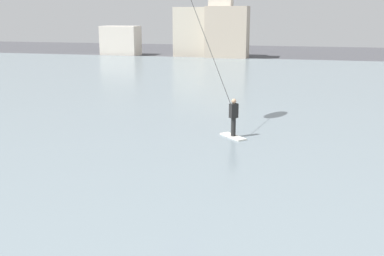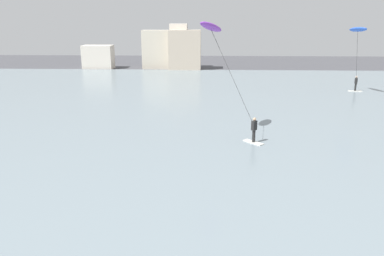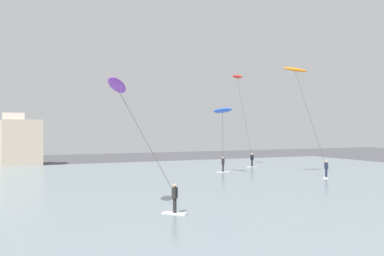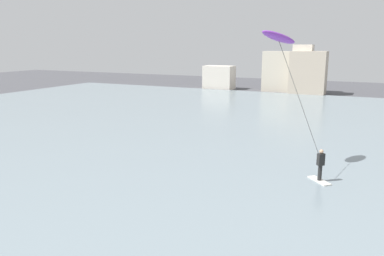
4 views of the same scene
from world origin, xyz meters
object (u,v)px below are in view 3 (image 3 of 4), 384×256
object	(u,v)px
kitesurfer_red	(240,90)
kitesurfer_purple	(125,102)
kitesurfer_orange	(300,84)
kitesurfer_blue	(223,118)

from	to	relation	value
kitesurfer_red	kitesurfer_purple	bearing A→B (deg)	-133.17
kitesurfer_orange	kitesurfer_purple	distance (m)	22.86
kitesurfer_orange	kitesurfer_blue	world-z (taller)	kitesurfer_orange
kitesurfer_purple	kitesurfer_blue	distance (m)	20.62
kitesurfer_red	kitesurfer_orange	size ratio (longest dim) A/B	1.05
kitesurfer_orange	kitesurfer_purple	size ratio (longest dim) A/B	1.44
kitesurfer_red	kitesurfer_blue	bearing A→B (deg)	-132.43
kitesurfer_purple	kitesurfer_blue	xyz separation A→B (m)	(14.19, 14.96, -0.40)
kitesurfer_red	kitesurfer_blue	world-z (taller)	kitesurfer_red
kitesurfer_orange	kitesurfer_blue	xyz separation A→B (m)	(-6.02, 4.69, -3.32)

